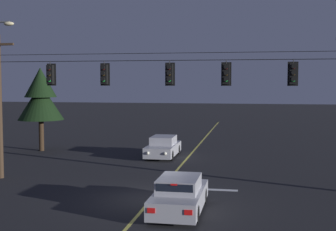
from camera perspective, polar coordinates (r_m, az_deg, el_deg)
The scene contains 12 objects.
ground_plane at distance 20.03m, azimuth -2.03°, elevation -10.38°, with size 180.00×180.00×0.00m, color black.
lane_centre_stripe at distance 28.51m, azimuth 1.85°, elevation -5.99°, with size 0.14×60.00×0.01m, color #D1C64C.
stop_bar_paint at distance 21.86m, azimuth 4.19°, elevation -9.14°, with size 3.40×0.36×0.01m, color silver.
signal_span_assembly at distance 22.18m, azimuth -0.47°, elevation 1.23°, with size 19.36×0.32×7.48m.
traffic_light_leftmost at distance 23.96m, azimuth -14.48°, elevation 4.98°, with size 0.48×0.41×1.22m.
traffic_light_left_inner at distance 22.91m, azimuth -7.97°, elevation 5.12°, with size 0.48×0.41×1.22m.
traffic_light_centre at distance 22.09m, azimuth 0.18°, elevation 5.19°, with size 0.48×0.41×1.22m.
traffic_light_right_inner at distance 21.76m, azimuth 7.26°, elevation 5.18°, with size 0.48×0.41×1.22m.
traffic_light_rightmost at distance 21.80m, azimuth 15.35°, elevation 5.06°, with size 0.48×0.41×1.22m.
car_waiting_near_lane at distance 18.01m, azimuth 1.43°, elevation -9.91°, with size 1.80×4.33×1.39m.
car_oncoming_lead at distance 30.96m, azimuth -0.61°, elevation -3.97°, with size 1.80×4.42×1.39m.
tree_verge_near at distance 34.67m, azimuth -15.60°, elevation 2.30°, with size 3.32×3.32×6.11m.
Camera 1 is at (4.22, -18.92, 5.03)m, focal length 48.87 mm.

